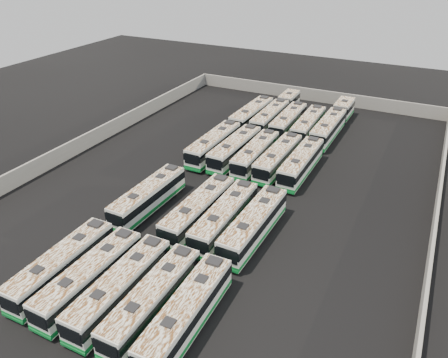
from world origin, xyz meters
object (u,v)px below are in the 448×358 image
(bus_midfront_right, at_px, (225,217))
(bus_back_far_right, at_px, (334,122))
(bus_midback_right, at_px, (278,158))
(bus_back_center, at_px, (288,121))
(bus_front_center, at_px, (120,288))
(bus_front_right, at_px, (153,299))
(bus_midback_left, at_px, (235,149))
(bus_front_far_left, at_px, (62,265))
(bus_back_right, at_px, (308,125))
(bus_back_left, at_px, (276,112))
(bus_midback_center, at_px, (255,154))
(bus_back_far_left, at_px, (252,115))
(bus_midback_far_left, at_px, (214,144))
(bus_midfront_center, at_px, (199,210))
(bus_midfront_far_right, at_px, (254,225))
(bus_midback_far_right, at_px, (301,163))
(bus_midfront_far_left, at_px, (148,197))
(bus_front_far_right, at_px, (187,313))
(bus_front_left, at_px, (90,277))

(bus_midfront_right, xyz_separation_m, bus_back_far_right, (3.12, 30.28, 0.01))
(bus_midback_right, relative_size, bus_back_center, 1.00)
(bus_front_center, distance_m, bus_front_right, 2.99)
(bus_midback_left, xyz_separation_m, bus_back_center, (2.94, 12.49, -0.03))
(bus_front_far_left, height_order, bus_back_right, bus_back_right)
(bus_back_left, distance_m, bus_back_center, 4.35)
(bus_front_center, relative_size, bus_midback_right, 1.00)
(bus_back_far_right, bearing_deg, bus_midback_center, -110.86)
(bus_front_center, xyz_separation_m, bus_back_far_left, (-6.05, 39.87, 0.05))
(bus_midback_center, bearing_deg, bus_midback_far_left, 178.63)
(bus_back_left, bearing_deg, bus_back_center, -45.95)
(bus_midfront_center, xyz_separation_m, bus_back_far_right, (6.04, 30.34, -0.01))
(bus_midfront_center, distance_m, bus_midfront_far_right, 5.99)
(bus_midfront_right, relative_size, bus_back_far_right, 0.64)
(bus_back_far_left, height_order, bus_back_right, bus_back_far_left)
(bus_back_left, bearing_deg, bus_back_far_right, -1.57)
(bus_midback_far_left, bearing_deg, bus_midfront_center, -67.13)
(bus_midback_far_right, height_order, bus_back_far_left, bus_back_far_left)
(bus_midfront_far_left, relative_size, bus_midback_far_right, 0.99)
(bus_midfront_far_left, bearing_deg, bus_midback_left, 79.27)
(bus_midfront_right, height_order, bus_midback_far_right, bus_midfront_right)
(bus_front_center, bearing_deg, bus_back_left, 93.71)
(bus_front_right, relative_size, bus_midback_center, 1.00)
(bus_front_far_left, relative_size, bus_midfront_right, 0.97)
(bus_midfront_right, bearing_deg, bus_front_center, -103.67)
(bus_front_center, bearing_deg, bus_back_far_right, 81.49)
(bus_front_far_right, relative_size, bus_back_far_left, 0.97)
(bus_front_far_right, bearing_deg, bus_midback_right, 94.98)
(bus_front_center, relative_size, bus_midback_far_right, 0.99)
(bus_front_far_right, bearing_deg, bus_midfront_center, 114.45)
(bus_midfront_center, height_order, bus_back_far_left, bus_back_far_left)
(bus_front_far_right, distance_m, bus_back_far_left, 41.57)
(bus_front_left, relative_size, bus_midfront_far_right, 0.96)
(bus_midfront_far_left, xyz_separation_m, bus_midfront_far_right, (12.15, 0.17, 0.06))
(bus_midfront_far_right, bearing_deg, bus_midback_left, 122.44)
(bus_midback_far_right, bearing_deg, bus_midfront_far_left, -128.54)
(bus_front_center, height_order, bus_midfront_right, bus_midfront_right)
(bus_front_right, xyz_separation_m, bus_midback_right, (-0.05, 27.33, 0.02))
(bus_midback_far_left, xyz_separation_m, bus_back_far_left, (0.07, 12.53, -0.00))
(bus_front_far_right, relative_size, bus_midback_far_right, 0.99)
(bus_front_right, relative_size, bus_back_far_right, 0.62)
(bus_front_far_left, distance_m, bus_midback_far_right, 29.96)
(bus_midfront_center, bearing_deg, bus_back_far_right, 79.72)
(bus_midback_left, height_order, bus_midback_center, bus_midback_left)
(bus_midback_center, bearing_deg, bus_front_far_left, -103.24)
(bus_midfront_far_right, bearing_deg, bus_back_far_right, 90.95)
(bus_front_far_right, distance_m, bus_back_right, 39.92)
(bus_midback_left, height_order, bus_back_center, bus_midback_left)
(bus_front_far_right, distance_m, bus_midback_left, 28.79)
(bus_midback_center, height_order, bus_back_far_right, bus_back_far_right)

